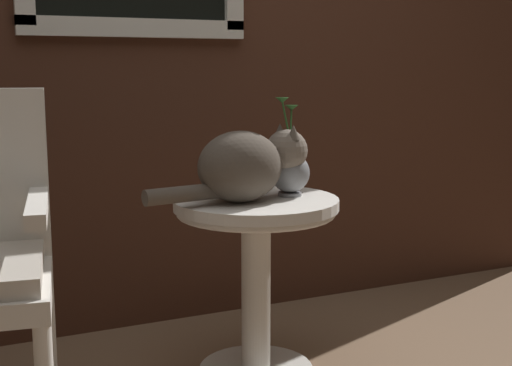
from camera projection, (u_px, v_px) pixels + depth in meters
wicker_side_table at (256, 252)px, 2.30m from camera, size 0.54×0.54×0.61m
cat at (246, 165)px, 2.20m from camera, size 0.57×0.26×0.24m
pewter_vase_with_ivy at (290, 168)px, 2.30m from camera, size 0.13×0.13×0.32m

